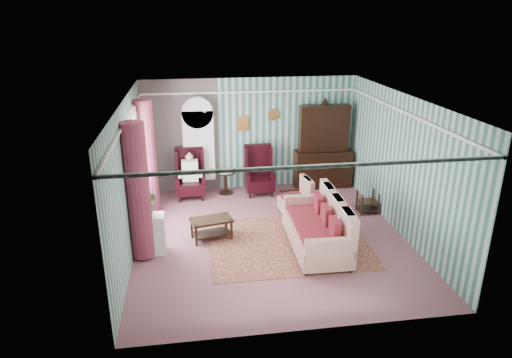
{
  "coord_description": "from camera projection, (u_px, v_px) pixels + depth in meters",
  "views": [
    {
      "loc": [
        -1.55,
        -8.4,
        4.44
      ],
      "look_at": [
        -0.21,
        0.6,
        1.09
      ],
      "focal_mm": 32.0,
      "sensor_mm": 36.0,
      "label": 1
    }
  ],
  "objects": [
    {
      "name": "potted_plant_c",
      "position": [
        144.0,
        204.0,
        8.68
      ],
      "size": [
        0.24,
        0.24,
        0.39
      ],
      "primitive_type": "imported",
      "rotation": [
        0.0,
        0.0,
        -0.12
      ],
      "color": "#1E4E18",
      "rests_on": "plant_stand"
    },
    {
      "name": "room_shell",
      "position": [
        239.0,
        144.0,
        8.93
      ],
      "size": [
        5.53,
        6.02,
        2.91
      ],
      "color": "#39685F",
      "rests_on": "ground"
    },
    {
      "name": "coffee_table",
      "position": [
        212.0,
        229.0,
        9.43
      ],
      "size": [
        0.93,
        0.64,
        0.44
      ],
      "primitive_type": "cube",
      "rotation": [
        0.0,
        0.0,
        0.22
      ],
      "color": "black",
      "rests_on": "floor"
    },
    {
      "name": "floral_armchair",
      "position": [
        295.0,
        197.0,
        10.44
      ],
      "size": [
        0.81,
        0.82,
        0.9
      ],
      "primitive_type": "cube",
      "rotation": [
        0.0,
        0.0,
        1.71
      ],
      "color": "beige",
      "rests_on": "floor"
    },
    {
      "name": "wingback_right",
      "position": [
        259.0,
        171.0,
        11.63
      ],
      "size": [
        0.76,
        0.8,
        1.25
      ],
      "primitive_type": "cube",
      "color": "black",
      "rests_on": "floor"
    },
    {
      "name": "floor",
      "position": [
        270.0,
        237.0,
        9.55
      ],
      "size": [
        6.0,
        6.0,
        0.0
      ],
      "primitive_type": "plane",
      "color": "#884F5F",
      "rests_on": "ground"
    },
    {
      "name": "potted_plant_a",
      "position": [
        147.0,
        208.0,
        8.53
      ],
      "size": [
        0.35,
        0.31,
        0.39
      ],
      "primitive_type": "imported",
      "rotation": [
        0.0,
        0.0,
        -0.02
      ],
      "color": "#1C5A1C",
      "rests_on": "plant_stand"
    },
    {
      "name": "sofa",
      "position": [
        316.0,
        223.0,
        8.91
      ],
      "size": [
        1.17,
        2.21,
        1.11
      ],
      "primitive_type": "cube",
      "rotation": [
        0.0,
        0.0,
        1.55
      ],
      "color": "beige",
      "rests_on": "floor"
    },
    {
      "name": "round_side_table",
      "position": [
        226.0,
        182.0,
        11.76
      ],
      "size": [
        0.5,
        0.5,
        0.6
      ],
      "primitive_type": "cylinder",
      "color": "black",
      "rests_on": "floor"
    },
    {
      "name": "rug",
      "position": [
        287.0,
        243.0,
        9.31
      ],
      "size": [
        3.2,
        2.6,
        0.01
      ],
      "primitive_type": "cube",
      "color": "#4D1F19",
      "rests_on": "floor"
    },
    {
      "name": "seated_woman",
      "position": [
        190.0,
        175.0,
        11.4
      ],
      "size": [
        0.44,
        0.4,
        1.18
      ],
      "primitive_type": null,
      "color": "beige",
      "rests_on": "floor"
    },
    {
      "name": "plant_stand",
      "position": [
        151.0,
        234.0,
        8.8
      ],
      "size": [
        0.55,
        0.35,
        0.8
      ],
      "primitive_type": "cube",
      "color": "white",
      "rests_on": "floor"
    },
    {
      "name": "potted_plant_b",
      "position": [
        150.0,
        203.0,
        8.67
      ],
      "size": [
        0.29,
        0.25,
        0.44
      ],
      "primitive_type": "imported",
      "rotation": [
        0.0,
        0.0,
        -0.29
      ],
      "color": "#22551A",
      "rests_on": "plant_stand"
    },
    {
      "name": "dresser_hutch",
      "position": [
        324.0,
        144.0,
        11.93
      ],
      "size": [
        1.5,
        0.56,
        2.36
      ],
      "primitive_type": "cube",
      "color": "black",
      "rests_on": "floor"
    },
    {
      "name": "nest_table",
      "position": [
        368.0,
        202.0,
        10.63
      ],
      "size": [
        0.45,
        0.38,
        0.54
      ],
      "primitive_type": "cube",
      "color": "black",
      "rests_on": "floor"
    },
    {
      "name": "bookcase",
      "position": [
        199.0,
        150.0,
        11.61
      ],
      "size": [
        0.8,
        0.28,
        2.24
      ],
      "primitive_type": "cube",
      "color": "white",
      "rests_on": "floor"
    },
    {
      "name": "wingback_left",
      "position": [
        190.0,
        174.0,
        11.39
      ],
      "size": [
        0.76,
        0.8,
        1.25
      ],
      "primitive_type": "cube",
      "color": "black",
      "rests_on": "floor"
    }
  ]
}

